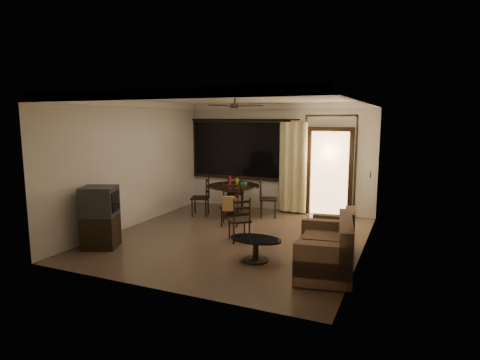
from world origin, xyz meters
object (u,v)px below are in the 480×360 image
at_px(dining_table, 234,192).
at_px(side_chair, 239,228).
at_px(dining_chair_south, 230,212).
at_px(tv_cabinet, 100,217).
at_px(armchair, 335,235).
at_px(sofa, 328,251).
at_px(dining_chair_north, 236,199).
at_px(dining_chair_east, 268,206).
at_px(coffee_table, 256,246).
at_px(dining_chair_west, 201,204).

height_order(dining_table, side_chair, dining_table).
bearing_deg(dining_chair_south, tv_cabinet, -141.21).
height_order(dining_chair_south, armchair, dining_chair_south).
distance_m(dining_table, sofa, 3.97).
relative_size(tv_cabinet, sofa, 0.69).
bearing_deg(dining_table, side_chair, -62.52).
height_order(tv_cabinet, sofa, tv_cabinet).
bearing_deg(dining_chair_north, dining_table, 92.37).
distance_m(dining_chair_east, tv_cabinet, 4.07).
height_order(dining_chair_east, sofa, dining_chair_east).
xyz_separation_m(tv_cabinet, armchair, (4.09, 1.50, -0.26)).
relative_size(sofa, side_chair, 1.90).
bearing_deg(dining_chair_north, coffee_table, 100.87).
xyz_separation_m(dining_chair_west, dining_chair_east, (1.59, 0.53, 0.00)).
xyz_separation_m(dining_chair_south, side_chair, (0.68, -1.02, -0.04)).
height_order(dining_chair_north, sofa, dining_chair_north).
height_order(dining_chair_west, tv_cabinet, tv_cabinet).
height_order(dining_chair_east, side_chair, dining_chair_east).
bearing_deg(dining_table, dining_chair_north, 110.76).
xyz_separation_m(dining_table, sofa, (2.87, -2.72, -0.28)).
xyz_separation_m(dining_chair_south, sofa, (2.60, -1.90, 0.03)).
bearing_deg(sofa, dining_table, 126.58).
bearing_deg(sofa, dining_chair_south, 133.82).
bearing_deg(dining_chair_south, coffee_table, -72.65).
bearing_deg(coffee_table, sofa, 0.95).
distance_m(dining_chair_west, dining_chair_north, 1.07).
distance_m(dining_chair_east, armchair, 2.83).
xyz_separation_m(sofa, coffee_table, (-1.22, -0.02, -0.07)).
relative_size(dining_chair_west, coffee_table, 1.05).
distance_m(tv_cabinet, coffee_table, 2.99).
bearing_deg(dining_chair_north, dining_chair_west, 41.01).
bearing_deg(side_chair, dining_chair_north, -105.02).
bearing_deg(dining_chair_east, dining_chair_west, 90.00).
bearing_deg(dining_chair_west, side_chair, 29.73).
xyz_separation_m(dining_chair_north, sofa, (3.12, -3.38, 0.05)).
xyz_separation_m(dining_chair_west, dining_chair_north, (0.55, 0.92, 0.00)).
relative_size(armchair, coffee_table, 0.95).
relative_size(dining_table, sofa, 0.74).
xyz_separation_m(dining_table, tv_cabinet, (-1.28, -3.22, -0.04)).
xyz_separation_m(dining_chair_east, armchair, (2.01, -1.99, 0.04)).
bearing_deg(sofa, dining_chair_east, 114.90).
bearing_deg(armchair, dining_chair_east, 128.20).
bearing_deg(armchair, tv_cabinet, -167.05).
distance_m(dining_chair_south, dining_chair_north, 1.56).
bearing_deg(dining_chair_east, coffee_table, 177.61).
distance_m(dining_chair_south, armchair, 2.70).
xyz_separation_m(dining_chair_east, coffee_table, (0.86, -3.00, -0.02)).
bearing_deg(sofa, coffee_table, 170.92).
bearing_deg(dining_chair_east, tv_cabinet, 130.83).
height_order(sofa, coffee_table, sofa).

